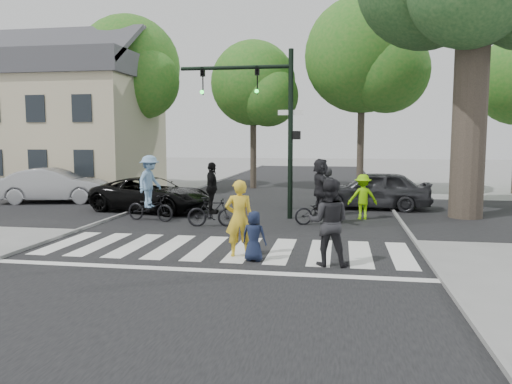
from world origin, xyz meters
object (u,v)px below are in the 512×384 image
at_px(pedestrian_child, 254,236).
at_px(cyclist_mid, 212,200).
at_px(pedestrian_woman, 239,218).
at_px(car_silver, 54,185).
at_px(cyclist_right, 320,195).
at_px(car_grey, 373,190).
at_px(traffic_signal, 267,110).
at_px(cyclist_left, 150,193).
at_px(car_suv, 152,194).
at_px(pedestrian_adult, 329,222).

relative_size(pedestrian_child, cyclist_mid, 0.57).
xyz_separation_m(pedestrian_woman, car_silver, (-10.27, 8.67, -0.17)).
xyz_separation_m(cyclist_right, car_grey, (1.97, 4.12, -0.21)).
height_order(pedestrian_child, car_silver, car_silver).
distance_m(cyclist_mid, car_silver, 9.82).
bearing_deg(pedestrian_child, traffic_signal, -75.49).
bearing_deg(cyclist_mid, pedestrian_child, -63.54).
distance_m(pedestrian_child, cyclist_left, 6.81).
relative_size(traffic_signal, car_grey, 1.30).
xyz_separation_m(pedestrian_child, car_silver, (-10.71, 9.08, 0.18)).
height_order(cyclist_left, car_silver, cyclist_left).
xyz_separation_m(cyclist_left, car_grey, (7.88, 4.39, -0.21)).
bearing_deg(pedestrian_child, cyclist_left, -39.05).
height_order(cyclist_right, car_suv, cyclist_right).
distance_m(pedestrian_child, cyclist_mid, 4.81).
bearing_deg(cyclist_left, traffic_signal, 18.60).
relative_size(pedestrian_woman, pedestrian_adult, 0.95).
xyz_separation_m(cyclist_mid, car_suv, (-3.22, 2.92, -0.19)).
relative_size(pedestrian_child, car_silver, 0.25).
bearing_deg(pedestrian_adult, car_silver, -33.26).
xyz_separation_m(pedestrian_woman, pedestrian_adult, (2.18, -0.52, 0.05)).
relative_size(car_suv, car_grey, 1.06).
bearing_deg(pedestrian_woman, pedestrian_adult, 153.33).
relative_size(pedestrian_child, cyclist_left, 0.52).
height_order(traffic_signal, cyclist_right, traffic_signal).
relative_size(traffic_signal, car_silver, 1.27).
distance_m(traffic_signal, car_silver, 10.89).
bearing_deg(pedestrian_woman, pedestrian_child, 123.47).
relative_size(cyclist_mid, car_suv, 0.43).
bearing_deg(cyclist_mid, traffic_signal, 53.91).
bearing_deg(traffic_signal, car_silver, 164.92).
bearing_deg(pedestrian_woman, car_suv, -67.48).
xyz_separation_m(pedestrian_woman, car_grey, (3.75, 9.03, -0.16)).
xyz_separation_m(pedestrian_woman, cyclist_mid, (-1.70, 3.89, -0.08)).
height_order(pedestrian_child, pedestrian_adult, pedestrian_adult).
distance_m(traffic_signal, pedestrian_adult, 7.48).
xyz_separation_m(cyclist_left, cyclist_right, (5.90, 0.27, -0.01)).
bearing_deg(pedestrian_woman, cyclist_right, -123.26).
xyz_separation_m(pedestrian_child, car_suv, (-5.36, 7.23, 0.08)).
bearing_deg(pedestrian_child, cyclist_mid, -54.72).
bearing_deg(cyclist_left, pedestrian_adult, -39.25).
height_order(cyclist_mid, car_grey, cyclist_mid).
relative_size(traffic_signal, cyclist_left, 2.60).
bearing_deg(car_grey, cyclist_left, -57.97).
relative_size(traffic_signal, cyclist_mid, 2.83).
bearing_deg(car_suv, cyclist_mid, -118.90).
bearing_deg(car_grey, pedestrian_child, -16.45).
bearing_deg(pedestrian_child, pedestrian_adult, -174.65).
distance_m(traffic_signal, cyclist_right, 3.67).
distance_m(pedestrian_adult, car_suv, 10.21).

